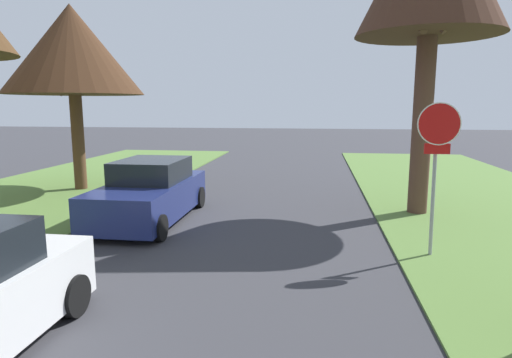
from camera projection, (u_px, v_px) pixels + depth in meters
name	position (u px, v px, depth m)	size (l,w,h in m)	color
stop_sign_far	(437.00, 146.00, 8.28)	(0.81, 0.22, 2.97)	#9EA0A5
street_tree_left_far	(72.00, 51.00, 14.72)	(4.63, 4.63, 6.26)	#513623
parked_sedan_navy	(150.00, 193.00, 11.31)	(1.94, 4.40, 1.57)	navy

